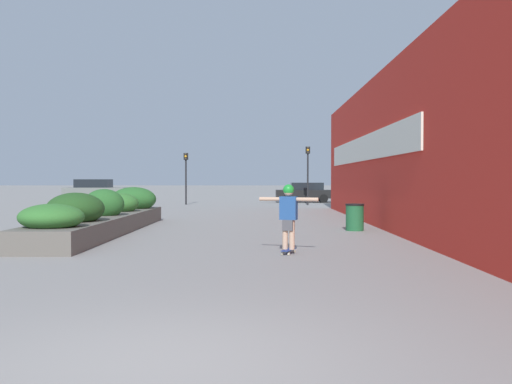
# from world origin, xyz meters

# --- Properties ---
(ground_plane) EXTENTS (300.00, 300.00, 0.00)m
(ground_plane) POSITION_xyz_m (0.00, 0.00, 0.00)
(ground_plane) COLOR gray
(building_wall_right) EXTENTS (0.67, 30.49, 5.32)m
(building_wall_right) POSITION_xyz_m (5.22, 12.20, 2.66)
(building_wall_right) COLOR red
(building_wall_right) RESTS_ON ground_plane
(planter_box) EXTENTS (1.73, 11.12, 1.37)m
(planter_box) POSITION_xyz_m (-3.99, 12.63, 0.55)
(planter_box) COLOR #605B54
(planter_box) RESTS_ON ground_plane
(skateboard) EXTENTS (0.38, 0.69, 0.10)m
(skateboard) POSITION_xyz_m (1.52, 7.60, 0.07)
(skateboard) COLOR navy
(skateboard) RESTS_ON ground_plane
(skateboarder) EXTENTS (1.31, 0.53, 1.46)m
(skateboarder) POSITION_xyz_m (1.52, 7.60, 0.98)
(skateboarder) COLOR tan
(skateboarder) RESTS_ON skateboard
(trash_bin) EXTENTS (0.61, 0.61, 0.87)m
(trash_bin) POSITION_xyz_m (3.96, 13.39, 0.44)
(trash_bin) COLOR #1E5B33
(trash_bin) RESTS_ON ground_plane
(car_leftmost) EXTENTS (4.15, 1.87, 1.43)m
(car_leftmost) POSITION_xyz_m (4.15, 36.02, 0.74)
(car_leftmost) COLOR black
(car_leftmost) RESTS_ON ground_plane
(car_center_left) EXTENTS (4.42, 1.94, 1.67)m
(car_center_left) POSITION_xyz_m (-11.12, 36.27, 0.87)
(car_center_left) COLOR slate
(car_center_left) RESTS_ON ground_plane
(traffic_light_left) EXTENTS (0.28, 0.30, 3.39)m
(traffic_light_left) POSITION_xyz_m (-3.99, 32.25, 2.32)
(traffic_light_left) COLOR black
(traffic_light_left) RESTS_ON ground_plane
(traffic_light_right) EXTENTS (0.28, 0.30, 3.77)m
(traffic_light_right) POSITION_xyz_m (3.96, 31.69, 2.55)
(traffic_light_right) COLOR black
(traffic_light_right) RESTS_ON ground_plane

